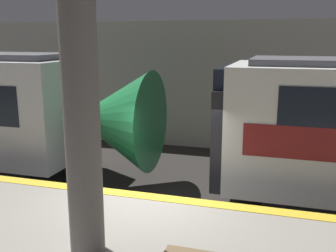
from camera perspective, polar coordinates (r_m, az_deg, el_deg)
name	(u,v)px	position (r m, az deg, el deg)	size (l,w,h in m)	color
ground_plane	(148,240)	(8.15, -2.93, -16.21)	(120.00, 120.00, 0.00)	#282623
station_rear_barrier	(214,86)	(14.06, 6.66, 5.76)	(50.00, 0.15, 4.54)	#B2AD9E
support_pillar_near	(82,127)	(5.27, -12.34, -0.13)	(0.48, 0.48, 3.59)	slate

